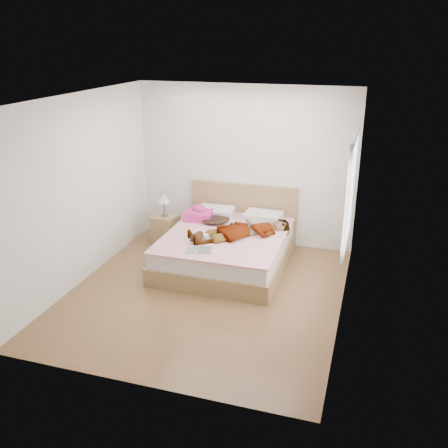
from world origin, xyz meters
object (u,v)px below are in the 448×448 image
Objects in this scene: nightstand at (165,227)px; phone at (218,212)px; woman at (242,228)px; plush_toy at (197,237)px; magazine at (199,250)px; coffee_mug at (206,238)px; towel at (199,214)px; bed at (228,246)px.

phone is at bearing -2.88° from nightstand.
woman is at bearing -77.05° from phone.
phone is at bearing 87.13° from plush_toy.
magazine is 3.40× the size of coffee_mug.
plush_toy is (0.30, -0.90, -0.02)m from towel.
bed reaches higher than plush_toy.
towel is 1.26m from magazine.
coffee_mug reaches higher than magazine.
bed is 0.55m from coffee_mug.
phone is at bearing -6.40° from towel.
woman is 0.42m from bed.
bed reaches higher than magazine.
bed is 4.47× the size of towel.
woman is 1.83× the size of nightstand.
towel reaches higher than plush_toy.
woman is 0.77× the size of bed.
phone reaches higher than coffee_mug.
phone is 1.03m from nightstand.
woman is 3.45× the size of towel.
nightstand is at bearing 179.13° from towel.
phone is 0.04× the size of bed.
bed is (-0.24, 0.05, -0.34)m from woman.
towel is (-0.34, 0.04, -0.08)m from phone.
nightstand is at bearing 135.06° from plush_toy.
bed is at bearing 65.41° from coffee_mug.
coffee_mug is at bearing -123.86° from phone.
nightstand is (-1.01, 0.83, -0.27)m from coffee_mug.
plush_toy is (-0.54, -0.46, -0.04)m from woman.
magazine is at bearing -69.99° from towel.
bed is 4.87× the size of magazine.
magazine is at bearing -67.70° from woman.
nightstand is (-1.45, 0.45, -0.33)m from woman.
bed is 0.85m from magazine.
woman is at bearing -17.13° from nightstand.
woman is 0.58m from coffee_mug.
bed is 0.79m from towel.
nightstand is at bearing 138.74° from phone.
nightstand is at bearing 131.13° from magazine.
bed is at bearing 77.60° from magazine.
phone is at bearing -167.05° from woman.
bed is (0.26, -0.35, -0.41)m from phone.
bed is at bearing -32.61° from towel.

